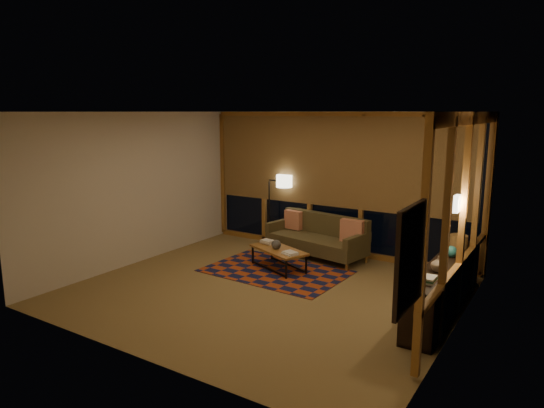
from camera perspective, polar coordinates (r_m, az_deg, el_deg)
The scene contains 21 objects.
floor at distance 7.57m, azimuth -0.76°, elevation -10.10°, with size 5.50×5.00×0.01m, color olive.
ceiling at distance 7.07m, azimuth -0.82°, elevation 10.80°, with size 5.50×5.00×0.01m, color white.
walls at distance 7.20m, azimuth -0.79°, elevation -0.00°, with size 5.51×5.01×2.70m.
window_wall_back at distance 9.30m, azimuth 7.45°, elevation 2.36°, with size 5.30×0.16×2.60m, color #A46A3A, non-canonical shape.
window_wall_right at distance 6.76m, azimuth 21.58°, elevation -1.48°, with size 0.16×3.70×2.60m, color #A46A3A, non-canonical shape.
wall_art at distance 4.41m, azimuth 15.83°, elevation -6.08°, with size 0.06×0.74×0.94m, color #C64328, non-canonical shape.
wall_sconce at distance 6.59m, azimuth 20.93°, elevation 0.03°, with size 0.12×0.18×0.22m, color beige, non-canonical shape.
sofa at distance 9.16m, azimuth 5.21°, elevation -3.86°, with size 1.90×0.77×0.78m, color brown, non-canonical shape.
pillow_left at distance 9.64m, azimuth 2.52°, elevation -1.95°, with size 0.37×0.12×0.37m, color #E03100, non-canonical shape.
pillow_right at distance 8.82m, azimuth 9.40°, elevation -3.11°, with size 0.42×0.14×0.42m, color #E03100, non-canonical shape.
area_rug at distance 8.40m, azimuth 0.43°, elevation -7.90°, with size 2.33×1.56×0.01m, color #A63F17.
coffee_table at distance 8.48m, azimuth 0.78°, elevation -6.48°, with size 1.09×0.50×0.36m, color #A46A3A, non-canonical shape.
book_stack_a at distance 8.74m, azimuth -0.50°, elevation -4.47°, with size 0.24×0.19×0.07m, color white, non-canonical shape.
book_stack_b at distance 8.10m, azimuth 2.16°, elevation -5.78°, with size 0.24×0.19×0.05m, color white, non-canonical shape.
ceramic_pot at distance 8.39m, azimuth 0.50°, elevation -4.76°, with size 0.17×0.17×0.17m, color black.
floor_lamp at distance 9.93m, azimuth -0.34°, elevation -0.61°, with size 0.49×0.32×1.47m, color black, non-canonical shape.
bookshelf at distance 7.13m, azimuth 19.61°, elevation -9.14°, with size 0.40×2.75×0.69m, color black, non-canonical shape.
basket at distance 7.82m, azimuth 21.12°, elevation -4.11°, with size 0.26×0.26×0.19m, color #A37031.
teal_bowl at distance 7.28m, azimuth 20.35°, elevation -5.27°, with size 0.16×0.16×0.16m, color teal.
vase at distance 6.60m, azimuth 19.01°, elevation -6.64°, with size 0.19×0.19×0.20m, color tan.
shelf_book_stack at distance 6.16m, azimuth 17.89°, elevation -8.42°, with size 0.18×0.25×0.07m, color white, non-canonical shape.
Camera 1 is at (3.88, -5.91, 2.70)m, focal length 32.00 mm.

